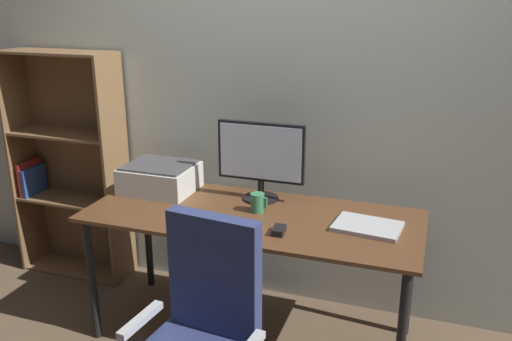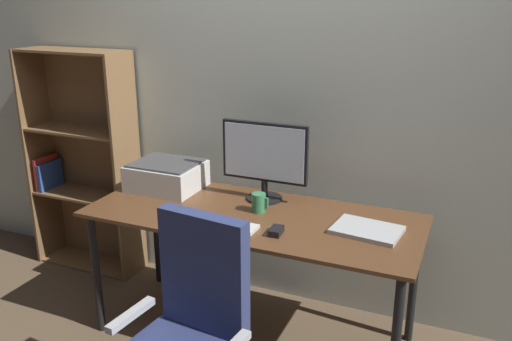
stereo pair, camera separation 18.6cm
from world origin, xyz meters
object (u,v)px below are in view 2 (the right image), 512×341
Objects in this scene: laptop at (367,230)px; printer at (167,175)px; desk at (253,227)px; coffee_mug at (259,203)px; bookshelf at (85,162)px; keyboard at (229,225)px; mouse at (276,231)px; monitor at (265,157)px.

laptop is 0.80× the size of printer.
desk is 17.24× the size of coffee_mug.
coffee_mug is 0.58m from laptop.
printer reaches higher than coffee_mug.
desk is 1.45m from bookshelf.
keyboard is at bearing -104.21° from coffee_mug.
bookshelf is (-2.01, 0.35, -0.00)m from laptop.
coffee_mug is (0.06, 0.24, 0.04)m from keyboard.
printer is at bearing -14.48° from bookshelf.
laptop is (0.58, -0.03, -0.04)m from coffee_mug.
desk is at bearing -14.45° from bookshelf.
printer is (-1.22, 0.15, 0.07)m from laptop.
laptop is (0.40, 0.20, -0.01)m from mouse.
printer is (-0.62, 0.16, 0.16)m from desk.
desk is 0.39m from monitor.
bookshelf is (-1.36, 0.56, -0.00)m from keyboard.
monitor is 0.48m from keyboard.
keyboard is 0.91× the size of laptop.
keyboard is 0.69m from printer.
keyboard reaches higher than desk.
monitor reaches higher than keyboard.
monitor is at bearing 96.07° from desk.
desk is at bearing -113.68° from coffee_mug.
printer is (-0.58, 0.36, 0.07)m from keyboard.
monitor is at bearing 115.88° from mouse.
coffee_mug is (0.04, -0.18, -0.20)m from monitor.
coffee_mug is at bearing -12.70° from bookshelf.
coffee_mug reaches higher than keyboard.
keyboard is 2.85× the size of coffee_mug.
monitor reaches higher than desk.
printer is at bearing 165.59° from desk.
printer is 0.27× the size of bookshelf.
keyboard is 0.19× the size of bookshelf.
bookshelf is (-1.41, 0.36, 0.08)m from desk.
mouse is 0.06× the size of bookshelf.
mouse is 0.94× the size of coffee_mug.
printer is (-0.64, 0.12, 0.03)m from coffee_mug.
coffee_mug is at bearing 77.77° from keyboard.
desk is 0.61m from laptop.
monitor is 0.63m from printer.
laptop is 1.24m from printer.
mouse is at bearing -147.45° from laptop.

